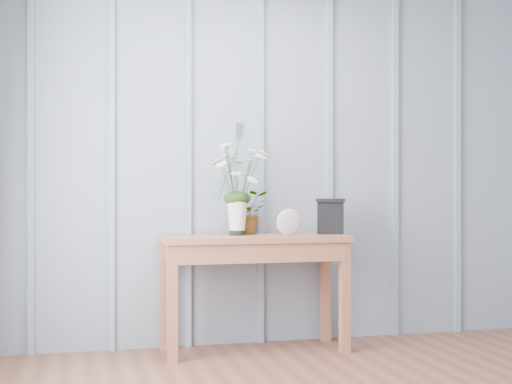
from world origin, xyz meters
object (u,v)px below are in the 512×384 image
object	(u,v)px
daisy_vase	(237,176)
carved_box	(330,216)
felt_disc_vessel	(289,222)
sideboard	(254,253)

from	to	relation	value
daisy_vase	carved_box	distance (m)	0.69
daisy_vase	felt_disc_vessel	world-z (taller)	daisy_vase
felt_disc_vessel	daisy_vase	bearing A→B (deg)	154.00
sideboard	daisy_vase	distance (m)	0.51
sideboard	felt_disc_vessel	distance (m)	0.30
sideboard	carved_box	distance (m)	0.58
sideboard	carved_box	bearing A→B (deg)	1.87
daisy_vase	felt_disc_vessel	xyz separation A→B (m)	(0.32, -0.12, -0.30)
carved_box	sideboard	bearing A→B (deg)	-178.13
felt_disc_vessel	carved_box	distance (m)	0.34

